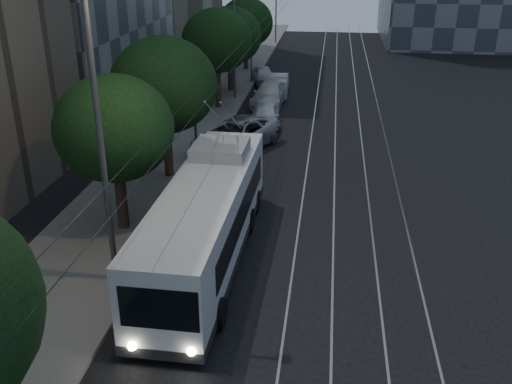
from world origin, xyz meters
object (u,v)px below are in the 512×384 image
object	(u,v)px
trolleybus	(207,219)
car_white_c	(278,84)
pickup_silver	(236,135)
car_white_b	(270,94)
car_white_a	(265,116)
car_white_d	(264,75)
streetlamp_near	(109,95)
streetlamp_far	(239,14)

from	to	relation	value
trolleybus	car_white_c	xyz separation A→B (m)	(0.12, 25.56, -0.97)
pickup_silver	car_white_b	xyz separation A→B (m)	(0.81, 10.02, -0.11)
pickup_silver	car_white_a	size ratio (longest dim) A/B	1.46
car_white_a	car_white_d	xyz separation A→B (m)	(-1.58, 12.09, -0.05)
pickup_silver	car_white_d	size ratio (longest dim) A/B	1.57
pickup_silver	streetlamp_near	size ratio (longest dim) A/B	0.56
streetlamp_far	trolleybus	bearing A→B (deg)	-83.91
car_white_a	trolleybus	bearing A→B (deg)	-96.15
streetlamp_near	streetlamp_far	size ratio (longest dim) A/B	1.09
pickup_silver	car_white_b	size ratio (longest dim) A/B	1.19
car_white_c	streetlamp_near	bearing A→B (deg)	-97.31
car_white_c	car_white_d	distance (m)	3.49
car_white_c	pickup_silver	bearing A→B (deg)	-96.58
streetlamp_near	streetlamp_far	bearing A→B (deg)	90.11
trolleybus	car_white_b	distance (m)	22.13
car_white_a	car_white_b	xyz separation A→B (m)	(-0.34, 5.50, 0.03)
pickup_silver	car_white_b	bearing A→B (deg)	110.30
car_white_a	pickup_silver	bearing A→B (deg)	-109.71
streetlamp_far	car_white_b	bearing A→B (deg)	-26.43
car_white_c	streetlamp_far	bearing A→B (deg)	-140.60
pickup_silver	car_white_c	distance (m)	13.52
streetlamp_far	pickup_silver	bearing A→B (deg)	-82.25
trolleybus	car_white_d	size ratio (longest dim) A/B	3.07
trolleybus	car_white_d	bearing A→B (deg)	93.58
trolleybus	car_white_b	size ratio (longest dim) A/B	2.33
car_white_c	car_white_a	bearing A→B (deg)	-91.59
car_white_d	streetlamp_far	xyz separation A→B (m)	(-1.08, -5.44, 5.48)
streetlamp_near	streetlamp_far	xyz separation A→B (m)	(-0.05, 25.19, -0.50)
car_white_d	streetlamp_near	distance (m)	31.23
trolleybus	streetlamp_far	size ratio (longest dim) A/B	1.19
car_white_a	streetlamp_near	distance (m)	19.64
car_white_d	streetlamp_near	bearing A→B (deg)	-107.49
car_white_d	pickup_silver	bearing A→B (deg)	-104.04
streetlamp_far	car_white_c	bearing A→B (deg)	41.40
pickup_silver	car_white_d	distance (m)	16.62
car_white_b	car_white_c	xyz separation A→B (m)	(0.27, 3.45, -0.05)
car_white_a	car_white_b	bearing A→B (deg)	87.97
car_white_b	trolleybus	bearing A→B (deg)	-84.72
car_white_a	car_white_b	distance (m)	5.51
car_white_c	streetlamp_near	world-z (taller)	streetlamp_near
car_white_a	streetlamp_far	world-z (taller)	streetlamp_far
car_white_b	car_white_a	bearing A→B (deg)	-81.62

